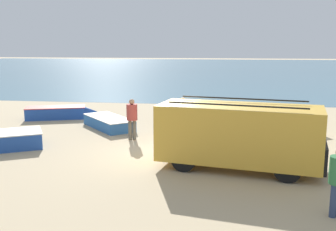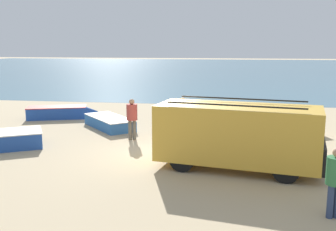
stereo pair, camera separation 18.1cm
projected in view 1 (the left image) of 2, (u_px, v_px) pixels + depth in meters
The scene contains 8 objects.
ground_plane at pixel (164, 153), 14.48m from camera, with size 200.00×200.00×0.00m, color tan.
sea_water at pixel (211, 68), 65.14m from camera, with size 120.00×80.00×0.01m, color #477084.
parked_van at pixel (239, 134), 12.47m from camera, with size 5.40×2.81×2.20m.
fishing_rowboat_1 at pixel (282, 123), 18.86m from camera, with size 3.05×4.47×0.50m.
fishing_rowboat_2 at pixel (108, 122), 18.90m from camera, with size 3.22×3.51×0.53m.
fishing_rowboat_4 at pixel (59, 112), 21.26m from camera, with size 3.85×2.20×0.64m.
fisherman_0 at pixel (132, 115), 16.36m from camera, with size 0.45×0.45×1.73m.
fisherman_3 at pixel (183, 115), 16.15m from camera, with size 0.48×0.48×1.82m.
Camera 1 is at (2.11, -13.84, 3.96)m, focal length 42.00 mm.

